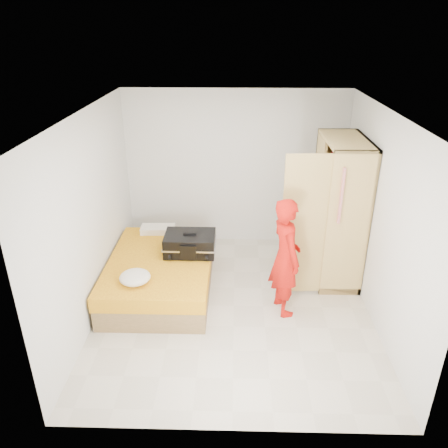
{
  "coord_description": "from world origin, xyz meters",
  "views": [
    {
      "loc": [
        -0.0,
        -4.92,
        3.55
      ],
      "look_at": [
        -0.15,
        0.5,
        1.0
      ],
      "focal_mm": 35.0,
      "sensor_mm": 36.0,
      "label": 1
    }
  ],
  "objects_px": {
    "wardrobe": "(336,215)",
    "round_cushion": "(135,277)",
    "suitcase": "(190,244)",
    "person": "(285,257)",
    "bed": "(161,274)"
  },
  "relations": [
    {
      "from": "bed",
      "to": "wardrobe",
      "type": "bearing_deg",
      "value": 10.53
    },
    {
      "from": "wardrobe",
      "to": "round_cushion",
      "type": "height_order",
      "value": "wardrobe"
    },
    {
      "from": "wardrobe",
      "to": "round_cushion",
      "type": "distance_m",
      "value": 2.95
    },
    {
      "from": "bed",
      "to": "person",
      "type": "xyz_separation_m",
      "value": [
        1.7,
        -0.44,
        0.55
      ]
    },
    {
      "from": "person",
      "to": "suitcase",
      "type": "distance_m",
      "value": 1.45
    },
    {
      "from": "suitcase",
      "to": "round_cushion",
      "type": "distance_m",
      "value": 1.03
    },
    {
      "from": "wardrobe",
      "to": "suitcase",
      "type": "xyz_separation_m",
      "value": [
        -2.09,
        -0.26,
        -0.36
      ]
    },
    {
      "from": "suitcase",
      "to": "round_cushion",
      "type": "xyz_separation_m",
      "value": [
        -0.63,
        -0.81,
        -0.07
      ]
    },
    {
      "from": "person",
      "to": "round_cushion",
      "type": "xyz_separation_m",
      "value": [
        -1.92,
        -0.17,
        -0.22
      ]
    },
    {
      "from": "bed",
      "to": "wardrobe",
      "type": "xyz_separation_m",
      "value": [
        2.5,
        0.47,
        0.75
      ]
    },
    {
      "from": "round_cushion",
      "to": "bed",
      "type": "bearing_deg",
      "value": 70.81
    },
    {
      "from": "person",
      "to": "round_cushion",
      "type": "bearing_deg",
      "value": 78.69
    },
    {
      "from": "wardrobe",
      "to": "round_cushion",
      "type": "xyz_separation_m",
      "value": [
        -2.71,
        -1.08,
        -0.42
      ]
    },
    {
      "from": "person",
      "to": "wardrobe",
      "type": "bearing_deg",
      "value": -58.01
    },
    {
      "from": "wardrobe",
      "to": "person",
      "type": "xyz_separation_m",
      "value": [
        -0.8,
        -0.9,
        -0.2
      ]
    }
  ]
}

